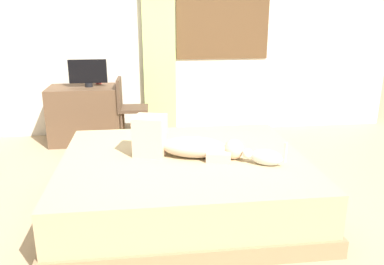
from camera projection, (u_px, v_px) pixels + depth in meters
The scene contains 10 objects.
ground_plane at pixel (194, 210), 3.43m from camera, with size 16.00×16.00×0.00m, color tan.
back_wall_with_window at pixel (172, 28), 5.34m from camera, with size 6.40×0.14×2.90m.
bed at pixel (184, 182), 3.42m from camera, with size 2.12×1.83×0.48m.
person_lying at pixel (183, 143), 3.33m from camera, with size 0.94×0.48×0.34m.
cat at pixel (264, 157), 3.15m from camera, with size 0.32×0.23×0.21m.
desk at pixel (85, 115), 5.14m from camera, with size 0.90×0.56×0.74m.
tv_monitor at pixel (88, 73), 4.99m from camera, with size 0.48×0.10×0.35m.
cup at pixel (99, 81), 5.23m from camera, with size 0.08×0.08×0.08m, color #B23D38.
chair_by_desk at pixel (128, 105), 5.06m from camera, with size 0.39×0.39×0.86m.
curtain_left at pixel (159, 47), 5.28m from camera, with size 0.44×0.06×2.43m, color #ADCC75.
Camera 1 is at (-0.40, -3.05, 1.67)m, focal length 36.56 mm.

